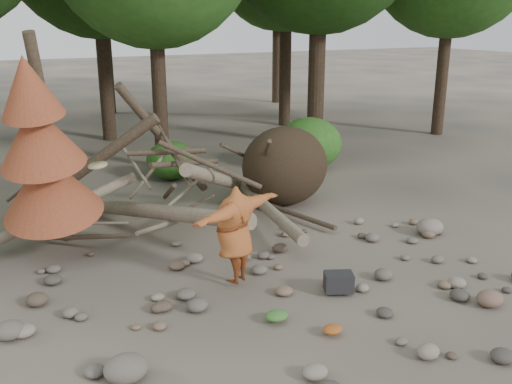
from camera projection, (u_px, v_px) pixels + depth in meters
name	position (u px, v px, depth m)	size (l,w,h in m)	color
ground	(276.00, 297.00, 9.66)	(120.00, 120.00, 0.00)	#514C44
deadfall_pile	(265.00, 171.00, 13.86)	(8.55, 5.24, 3.30)	#332619
dead_conifer	(43.00, 154.00, 10.56)	(2.06, 2.16, 4.35)	#4C3F30
bush_mid	(171.00, 160.00, 16.48)	(1.40, 1.40, 1.12)	#295D1A
bush_right	(309.00, 143.00, 17.55)	(2.00, 2.00, 1.60)	#336E22
frisbee_thrower	(235.00, 234.00, 9.82)	(3.52, 1.42, 2.46)	#A65325
backpack	(338.00, 285.00, 9.73)	(0.48, 0.32, 0.32)	black
cloth_green	(277.00, 318.00, 8.84)	(0.37, 0.31, 0.14)	#3C702D
cloth_orange	(332.00, 332.00, 8.48)	(0.31, 0.25, 0.11)	#A74F1C
boulder_front_left	(126.00, 368.00, 7.41)	(0.58, 0.53, 0.35)	#686057
boulder_front_right	(490.00, 299.00, 9.33)	(0.45, 0.40, 0.27)	#7F5F4F
boulder_mid_right	(430.00, 227.00, 12.36)	(0.60, 0.54, 0.36)	gray
boulder_mid_left	(9.00, 330.00, 8.39)	(0.46, 0.41, 0.27)	#645D55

